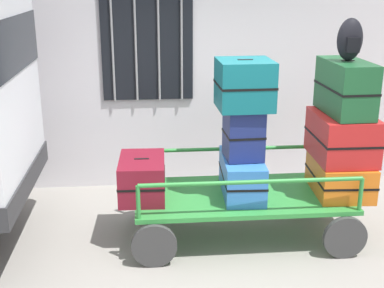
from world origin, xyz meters
TOP-DOWN VIEW (x-y plane):
  - ground_plane at (0.00, 0.00)m, footprint 40.00×40.00m
  - building_wall at (-0.00, 2.23)m, footprint 12.00×0.38m
  - luggage_cart at (0.23, 0.45)m, footprint 2.46×1.24m
  - cart_railing at (0.23, 0.45)m, footprint 2.33×1.11m
  - suitcase_left_bottom at (-0.87, 0.48)m, footprint 0.52×0.76m
  - suitcase_midleft_bottom at (0.23, 0.47)m, footprint 0.47×0.91m
  - suitcase_midleft_middle at (0.23, 0.45)m, footprint 0.42×0.45m
  - suitcase_midleft_top at (0.23, 0.48)m, footprint 0.59×0.60m
  - suitcase_center_bottom at (1.34, 0.41)m, footprint 0.63×0.86m
  - suitcase_center_middle at (1.34, 0.46)m, footprint 0.62×0.85m
  - suitcase_center_top at (1.34, 0.48)m, footprint 0.44×0.85m
  - backpack at (1.32, 0.45)m, footprint 0.27×0.22m

SIDE VIEW (x-z plane):
  - ground_plane at x=0.00m, z-range 0.00..0.00m
  - luggage_cart at x=0.23m, z-range 0.16..0.68m
  - suitcase_center_bottom at x=1.34m, z-range 0.51..0.90m
  - suitcase_midleft_bottom at x=0.23m, z-range 0.51..0.95m
  - suitcase_left_bottom at x=-0.87m, z-range 0.51..0.96m
  - cart_railing at x=0.23m, z-range 0.64..1.02m
  - suitcase_center_middle at x=1.34m, z-range 0.90..1.41m
  - suitcase_midleft_middle at x=0.23m, z-range 0.95..1.49m
  - suitcase_center_top at x=1.34m, z-range 1.41..1.99m
  - suitcase_midleft_top at x=0.23m, z-range 1.49..2.01m
  - backpack at x=1.32m, z-range 1.99..2.43m
  - building_wall at x=0.00m, z-range 0.00..5.00m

